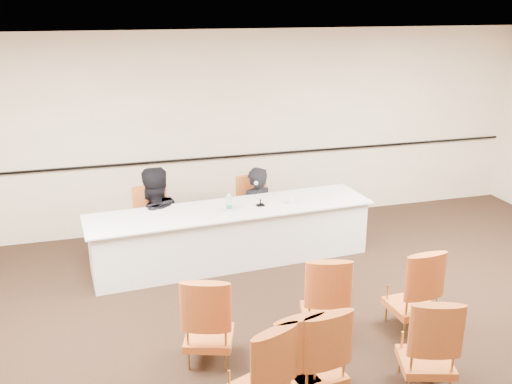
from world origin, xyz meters
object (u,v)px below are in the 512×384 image
panel_table (232,235)px  aud_chair_front_right (412,287)px  panelist_main_chair (256,210)px  aud_chair_back_left (259,370)px  microphone (260,195)px  water_bottle (229,202)px  drinking_glass (229,206)px  aud_chair_front_mid (325,295)px  panelist_second_chair (153,223)px  coffee_cup (291,199)px  aud_chair_extra (287,355)px  panelist_second (154,232)px  aud_chair_back_right (428,341)px  aud_chair_back_mid (315,351)px  aud_chair_front_left (209,317)px  panelist_main (256,220)px

panel_table → aud_chair_front_right: (1.46, -2.15, 0.09)m
panelist_main_chair → aud_chair_back_left: bearing=-109.6°
microphone → water_bottle: microphone is taller
drinking_glass → aud_chair_front_mid: 2.11m
water_bottle → aud_chair_back_left: bearing=-98.9°
panelist_second_chair → drinking_glass: bearing=-32.5°
drinking_glass → coffee_cup: bearing=-2.1°
aud_chair_extra → aud_chair_front_right: bearing=15.2°
panelist_second → aud_chair_front_right: 3.61m
panelist_main_chair → aud_chair_front_mid: 2.64m
panelist_second_chair → drinking_glass: panelist_second_chair is taller
aud_chair_front_mid → aud_chair_back_right: 1.18m
aud_chair_front_mid → aud_chair_back_right: (0.57, -1.04, 0.00)m
microphone → aud_chair_front_right: 2.43m
panelist_main_chair → aud_chair_back_mid: (-0.48, -3.56, 0.00)m
water_bottle → aud_chair_front_left: 2.20m
water_bottle → coffee_cup: size_ratio=1.93×
panelist_main → microphone: (-0.11, -0.62, 0.60)m
panelist_main_chair → coffee_cup: size_ratio=7.52×
water_bottle → aud_chair_front_mid: (0.55, -1.94, -0.41)m
microphone → aud_chair_extra: microphone is taller
aud_chair_back_left → aud_chair_front_left: bearing=82.4°
panelist_main_chair → aud_chair_extra: (-0.74, -3.54, 0.00)m
aud_chair_front_left → aud_chair_front_mid: size_ratio=1.00×
aud_chair_front_mid → aud_chair_front_left: bearing=-161.5°
drinking_glass → aud_chair_front_right: bearing=-54.9°
coffee_cup → aud_chair_front_left: aud_chair_front_left is taller
aud_chair_front_right → aud_chair_back_mid: bearing=-153.9°
panelist_main_chair → drinking_glass: size_ratio=9.50×
microphone → coffee_cup: (0.42, -0.04, -0.09)m
microphone → aud_chair_back_left: 3.23m
panelist_main → panelist_main_chair: (-0.00, 0.00, 0.15)m
water_bottle → aud_chair_back_left: 3.04m
panelist_main → panelist_second: 1.50m
aud_chair_front_mid → aud_chair_back_left: 1.45m
aud_chair_back_right → aud_chair_extra: (-1.30, 0.15, 0.00)m
microphone → drinking_glass: microphone is taller
coffee_cup → aud_chair_front_right: size_ratio=0.13×
coffee_cup → panel_table: bearing=176.3°
aud_chair_front_right → aud_chair_back_mid: size_ratio=1.00×
microphone → aud_chair_back_mid: bearing=-102.3°
panel_table → panelist_second: (-0.99, 0.50, -0.04)m
panelist_main → coffee_cup: (0.31, -0.66, 0.51)m
microphone → aud_chair_front_mid: bearing=-92.3°
water_bottle → aud_chair_extra: bearing=-93.6°
panelist_second_chair → aud_chair_back_right: same height
panelist_main_chair → coffee_cup: panelist_main_chair is taller
drinking_glass → aud_chair_front_left: bearing=-108.9°
aud_chair_back_mid → aud_chair_back_left: bearing=-175.1°
microphone → aud_chair_back_right: microphone is taller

